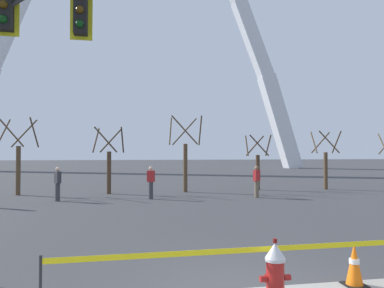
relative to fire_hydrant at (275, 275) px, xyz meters
The scene contains 12 objects.
fire_hydrant is the anchor object (origin of this frame).
caution_tape_barrier 0.34m from the fire_hydrant, 152.12° to the left, with size 5.96×0.16×0.88m.
traffic_cone_mid_sidewalk 1.76m from the fire_hydrant, 19.15° to the left, with size 0.36×0.36×0.73m.
monument_arch 50.42m from the fire_hydrant, 90.30° to the left, with size 48.47×2.18×41.77m.
tree_far_left 17.87m from the fire_hydrant, 115.47° to the left, with size 1.90×1.91×4.11m.
tree_left_mid 16.18m from the fire_hydrant, 100.48° to the left, with size 1.69×1.70×3.65m.
tree_center_left 16.19m from the fire_hydrant, 85.19° to the left, with size 2.00×2.01×4.35m.
tree_center_right 17.54m from the fire_hydrant, 70.34° to the left, with size 1.56×1.57×3.34m.
tree_right_mid 19.01m from the fire_hydrant, 57.72° to the left, with size 1.67×1.68×3.60m.
pedestrian_walking_left 13.12m from the fire_hydrant, 93.65° to the left, with size 0.39×0.35×1.59m.
pedestrian_walking_right 14.08m from the fire_hydrant, 111.50° to the left, with size 0.36×0.39×1.59m.
pedestrian_near_trees 13.49m from the fire_hydrant, 70.80° to the left, with size 0.39×0.35×1.59m.
Camera 1 is at (-1.93, -5.82, 2.23)m, focal length 34.94 mm.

